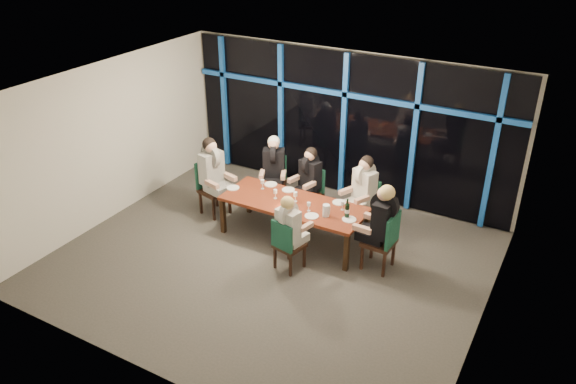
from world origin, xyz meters
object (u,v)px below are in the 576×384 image
Objects in this scene: chair_end_left at (211,184)px; chair_end_right at (385,239)px; diner_near_mid at (290,222)px; water_pitcher at (326,210)px; chair_near_mid at (286,243)px; chair_far_right at (365,201)px; diner_far_right at (363,183)px; dining_table at (293,206)px; diner_far_mid at (309,172)px; diner_far_left at (274,162)px; chair_far_left at (274,178)px; chair_far_mid at (311,189)px; diner_end_right at (382,215)px; wine_bottle at (347,210)px; diner_end_left at (213,166)px.

chair_end_right is (3.65, -0.20, -0.01)m from chair_end_left.
diner_near_mid reaches higher than water_pitcher.
chair_near_mid is at bearing 90.00° from diner_near_mid.
chair_far_right is 1.03× the size of diner_far_right.
dining_table is 0.96m from diner_far_mid.
chair_far_right is 1.03× the size of diner_far_left.
diner_far_right is (0.58, 1.81, 0.45)m from chair_near_mid.
chair_far_mid is at bearing -24.82° from chair_far_left.
chair_far_right is 0.98× the size of diner_end_right.
water_pitcher is at bearing -12.13° from dining_table.
chair_far_left is 1.11× the size of diner_near_mid.
chair_far_left is 2.34m from chair_near_mid.
dining_table is 2.44× the size of chair_end_right.
diner_far_left is at bearing -154.08° from chair_far_right.
dining_table is at bearing -52.73° from diner_near_mid.
diner_far_mid is at bearing -30.37° from chair_far_left.
wine_bottle is at bearing -114.75° from chair_near_mid.
diner_far_mid is 0.89× the size of diner_end_left.
diner_end_right is (0.73, -1.00, 0.05)m from diner_far_right.
water_pitcher is at bearing -84.37° from diner_end_right.
chair_end_right is 1.13× the size of diner_far_mid.
chair_far_right is at bearing -57.52° from diner_end_left.
diner_far_mid is (0.82, -0.08, 0.36)m from chair_far_left.
chair_far_right is 1.11× the size of diner_near_mid.
chair_far_left is at bearing -158.75° from diner_far_right.
diner_far_mid is at bearing -156.60° from diner_far_right.
chair_near_mid is at bearing -127.31° from wine_bottle.
diner_near_mid is at bearing -84.08° from chair_far_right.
diner_end_left is (-1.63, -0.84, 0.11)m from diner_far_mid.
diner_far_mid is 4.37× the size of water_pitcher.
chair_far_left is 1.97m from diner_far_right.
chair_near_mid is (2.25, -1.01, -0.08)m from chair_end_left.
diner_far_right is 4.61× the size of water_pitcher.
diner_end_right is (1.84, -1.02, 0.09)m from diner_far_mid.
chair_end_left is at bearing 177.59° from wine_bottle.
dining_table is 0.75m from water_pitcher.
chair_far_mid is at bearing -62.36° from chair_near_mid.
diner_far_left reaches higher than wine_bottle.
chair_end_left is at bearing -140.06° from diner_far_right.
diner_end_right is at bearing 21.52° from water_pitcher.
diner_near_mid is at bearing -59.16° from chair_far_mid.
chair_far_mid is 0.95× the size of chair_far_right.
chair_far_left is at bearing 164.47° from water_pitcher.
diner_far_left is at bearing -90.00° from chair_far_left.
dining_table is 1.35m from diner_far_left.
diner_end_left is at bearing 177.66° from dining_table.
diner_end_right reaches higher than diner_far_mid.
diner_far_mid is at bearing -115.18° from chair_end_right.
diner_end_left is 1.15× the size of diner_near_mid.
chair_near_mid is 4.36× the size of water_pitcher.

